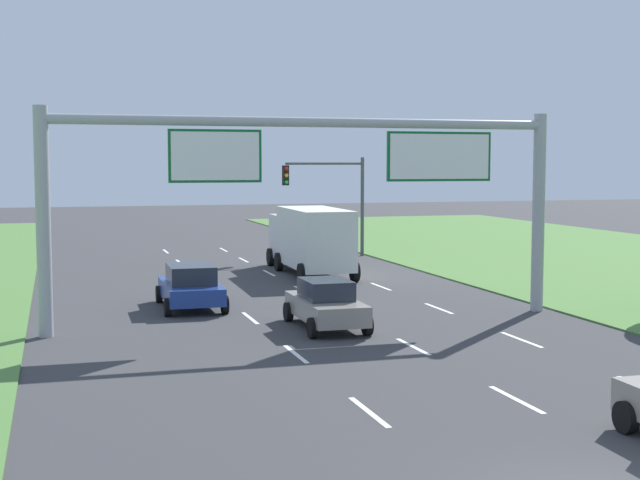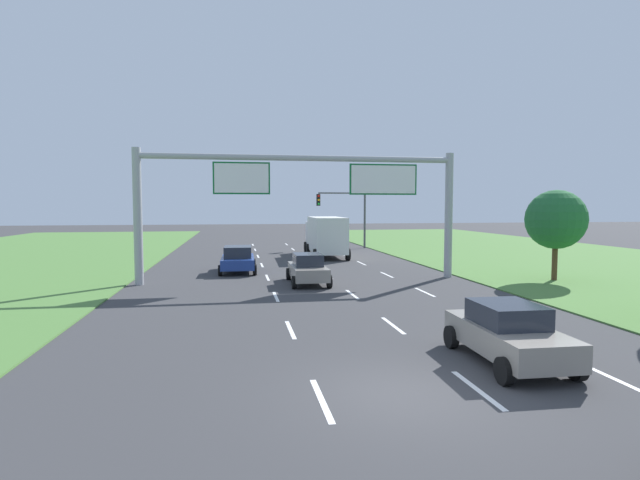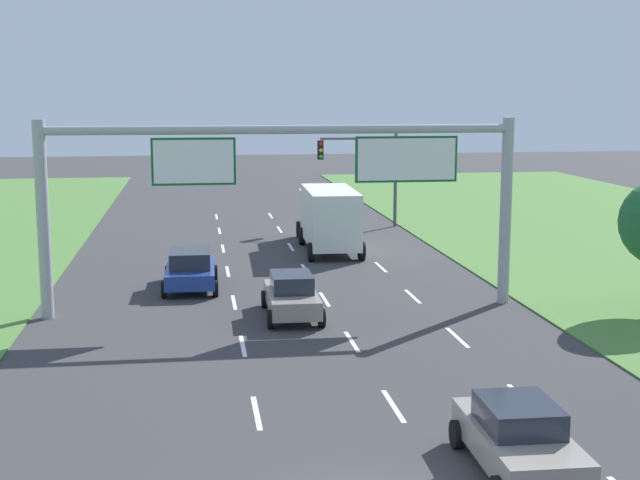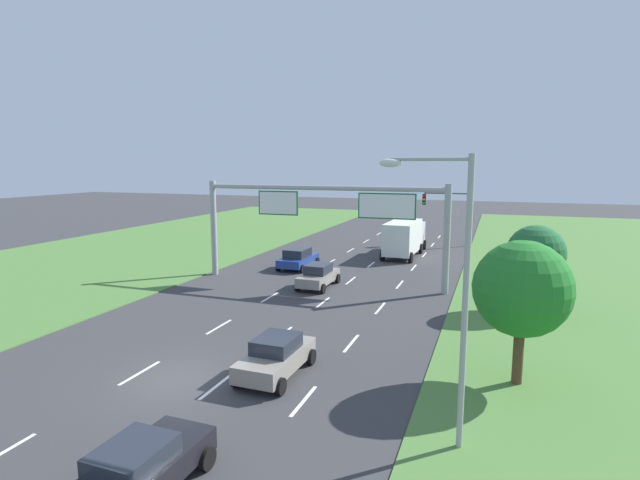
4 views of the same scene
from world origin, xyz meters
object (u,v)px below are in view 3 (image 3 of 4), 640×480
at_px(car_near_red, 190,269).
at_px(car_lead_silver, 292,295).
at_px(car_mid_lane, 518,438).
at_px(box_truck, 328,216).
at_px(sign_gantry, 291,177).
at_px(traffic_light_mast, 364,162).

relative_size(car_near_red, car_lead_silver, 1.04).
xyz_separation_m(car_mid_lane, box_truck, (0.15, 27.50, 0.94)).
height_order(car_mid_lane, box_truck, box_truck).
xyz_separation_m(car_near_red, box_truck, (6.95, 8.48, 0.91)).
xyz_separation_m(car_lead_silver, box_truck, (3.38, 13.66, 0.94)).
distance_m(car_lead_silver, box_truck, 14.10).
xyz_separation_m(car_mid_lane, sign_gantry, (-3.14, 14.88, 4.12)).
bearing_deg(traffic_light_mast, car_lead_silver, -107.55).
bearing_deg(car_near_red, traffic_light_mast, 57.99).
bearing_deg(sign_gantry, traffic_light_mast, 71.84).
bearing_deg(car_lead_silver, sign_gantry, 85.52).
distance_m(car_near_red, traffic_light_mast, 18.87).
bearing_deg(sign_gantry, box_truck, 75.43).
distance_m(car_lead_silver, traffic_light_mast, 22.02).
bearing_deg(car_mid_lane, sign_gantry, 103.16).
relative_size(box_truck, sign_gantry, 0.48).
height_order(car_near_red, car_mid_lane, car_near_red).
height_order(car_near_red, traffic_light_mast, traffic_light_mast).
distance_m(car_near_red, box_truck, 11.00).
relative_size(car_near_red, car_mid_lane, 1.05).
relative_size(car_lead_silver, sign_gantry, 0.24).
bearing_deg(car_near_red, sign_gantry, -47.46).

